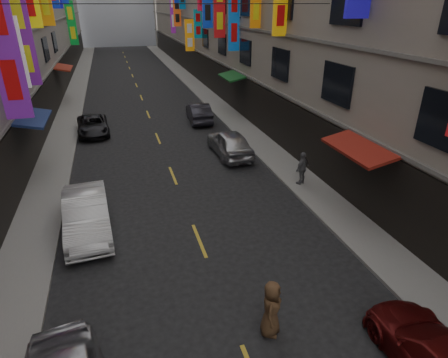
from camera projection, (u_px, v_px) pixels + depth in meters
sidewalk_left at (73, 101)px, 33.14m from camera, size 2.00×90.00×0.12m
sidewalk_right at (204, 93)px, 36.20m from camera, size 2.00×90.00×0.12m
street_awnings at (139, 110)px, 19.22m from camera, size 13.99×35.20×0.41m
lane_markings at (145, 105)px, 32.09m from camera, size 0.12×80.20×0.01m
scooter_far_right at (219, 144)px, 21.98m from camera, size 0.53×1.80×1.14m
car_left_mid at (87, 214)px, 14.12m from camera, size 1.89×4.65×1.50m
car_left_far at (93, 125)px, 24.89m from camera, size 2.21×4.33×1.17m
car_right_mid at (230, 143)px, 21.34m from camera, size 1.86×4.40×1.49m
car_right_far at (199, 112)px, 27.48m from camera, size 1.70×4.23×1.37m
pedestrian_rfar at (302, 168)px, 17.63m from camera, size 1.08×0.93×1.61m
pedestrian_crossing at (271, 309)px, 9.67m from camera, size 0.89×0.97×1.64m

